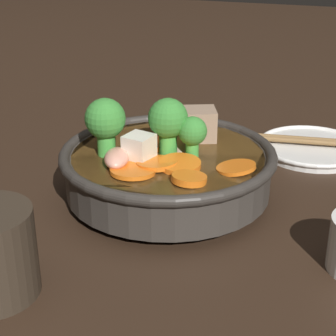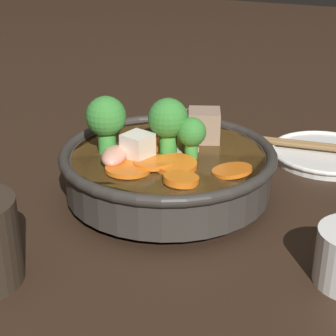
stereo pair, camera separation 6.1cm
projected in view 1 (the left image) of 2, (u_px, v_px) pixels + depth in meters
ground_plane at (168, 197)px, 0.62m from camera, size 3.00×3.00×0.00m
stirfry_bowl at (167, 164)px, 0.61m from camera, size 0.23×0.23×0.11m
side_saucer at (312, 147)px, 0.74m from camera, size 0.14×0.14×0.01m
chopsticks_pair at (313, 141)px, 0.73m from camera, size 0.04×0.22×0.01m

